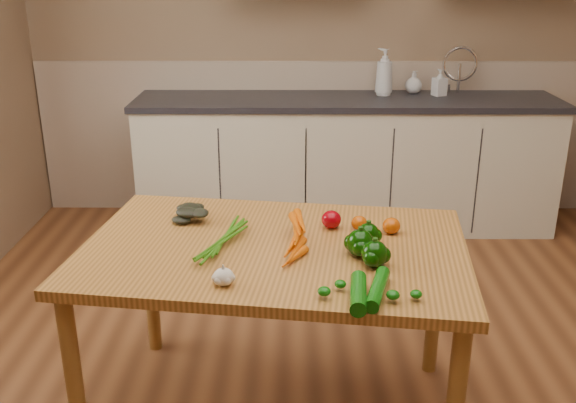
# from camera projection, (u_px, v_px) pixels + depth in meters

# --- Properties ---
(room) EXTENTS (4.04, 5.04, 2.64)m
(room) POSITION_uv_depth(u_px,v_px,m) (340.00, 114.00, 2.29)
(room) COLOR brown
(room) RESTS_ON ground
(counter_run) EXTENTS (2.84, 0.64, 1.14)m
(counter_run) POSITION_uv_depth(u_px,v_px,m) (347.00, 161.00, 4.45)
(counter_run) COLOR beige
(counter_run) RESTS_ON ground
(table) EXTENTS (1.53, 1.10, 0.76)m
(table) POSITION_uv_depth(u_px,v_px,m) (275.00, 265.00, 2.43)
(table) COLOR #AF7133
(table) RESTS_ON ground
(soap_bottle_a) EXTENTS (0.17, 0.17, 0.31)m
(soap_bottle_a) POSITION_uv_depth(u_px,v_px,m) (384.00, 72.00, 4.33)
(soap_bottle_a) COLOR silver
(soap_bottle_a) RESTS_ON counter_run
(soap_bottle_b) EXTENTS (0.10, 0.10, 0.18)m
(soap_bottle_b) POSITION_uv_depth(u_px,v_px,m) (440.00, 83.00, 4.34)
(soap_bottle_b) COLOR silver
(soap_bottle_b) RESTS_ON counter_run
(soap_bottle_c) EXTENTS (0.16, 0.16, 0.15)m
(soap_bottle_c) POSITION_uv_depth(u_px,v_px,m) (414.00, 82.00, 4.43)
(soap_bottle_c) COLOR silver
(soap_bottle_c) RESTS_ON counter_run
(carrot_bunch) EXTENTS (0.29, 0.24, 0.07)m
(carrot_bunch) POSITION_uv_depth(u_px,v_px,m) (273.00, 238.00, 2.37)
(carrot_bunch) COLOR #DF5C05
(carrot_bunch) RESTS_ON table
(leafy_greens) EXTENTS (0.20, 0.18, 0.10)m
(leafy_greens) POSITION_uv_depth(u_px,v_px,m) (190.00, 207.00, 2.62)
(leafy_greens) COLOR black
(leafy_greens) RESTS_ON table
(garlic_bulb) EXTENTS (0.07, 0.07, 0.06)m
(garlic_bulb) POSITION_uv_depth(u_px,v_px,m) (223.00, 277.00, 2.09)
(garlic_bulb) COLOR beige
(garlic_bulb) RESTS_ON table
(pepper_a) EXTENTS (0.10, 0.10, 0.10)m
(pepper_a) POSITION_uv_depth(u_px,v_px,m) (360.00, 243.00, 2.29)
(pepper_a) COLOR black
(pepper_a) RESTS_ON table
(pepper_b) EXTENTS (0.08, 0.08, 0.08)m
(pepper_b) POSITION_uv_depth(u_px,v_px,m) (368.00, 234.00, 2.38)
(pepper_b) COLOR black
(pepper_b) RESTS_ON table
(pepper_c) EXTENTS (0.09, 0.09, 0.09)m
(pepper_c) POSITION_uv_depth(u_px,v_px,m) (374.00, 254.00, 2.21)
(pepper_c) COLOR black
(pepper_c) RESTS_ON table
(tomato_a) EXTENTS (0.08, 0.08, 0.07)m
(tomato_a) POSITION_uv_depth(u_px,v_px,m) (331.00, 219.00, 2.54)
(tomato_a) COLOR #8D020B
(tomato_a) RESTS_ON table
(tomato_b) EXTENTS (0.06, 0.06, 0.06)m
(tomato_b) POSITION_uv_depth(u_px,v_px,m) (359.00, 223.00, 2.52)
(tomato_b) COLOR #B94404
(tomato_b) RESTS_ON table
(tomato_c) EXTENTS (0.07, 0.07, 0.06)m
(tomato_c) POSITION_uv_depth(u_px,v_px,m) (391.00, 226.00, 2.49)
(tomato_c) COLOR #B94404
(tomato_c) RESTS_ON table
(zucchini_a) EXTENTS (0.11, 0.24, 0.05)m
(zucchini_a) POSITION_uv_depth(u_px,v_px,m) (378.00, 289.00, 2.02)
(zucchini_a) COLOR #094C08
(zucchini_a) RESTS_ON table
(zucchini_b) EXTENTS (0.07, 0.22, 0.05)m
(zucchini_b) POSITION_uv_depth(u_px,v_px,m) (358.00, 293.00, 1.99)
(zucchini_b) COLOR #094C08
(zucchini_b) RESTS_ON table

